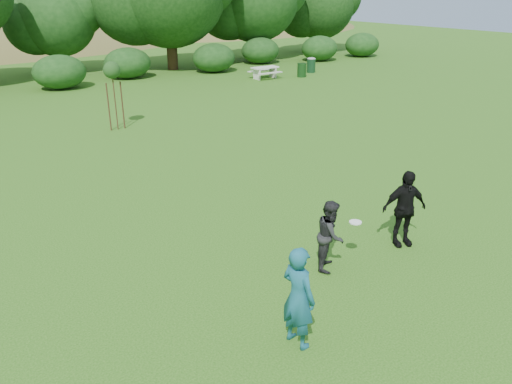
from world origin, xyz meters
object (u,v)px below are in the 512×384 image
Objects in this scene: picnic_table at (265,71)px; trash_can_lidded at (311,65)px; trash_can_near at (302,70)px; player_grey at (331,235)px; sapling at (112,72)px; player_black at (404,208)px; player_teal at (298,297)px.

trash_can_lidded reaches higher than picnic_table.
trash_can_near reaches higher than picnic_table.
player_grey is 1.74× the size of trash_can_near.
sapling is 1.58× the size of picnic_table.
sapling is 14.32m from picnic_table.
player_black is 23.05m from picnic_table.
player_black is 23.53m from trash_can_near.
picnic_table is (12.85, 20.19, -0.26)m from player_grey.
player_teal is 1.01× the size of player_black.
trash_can_lidded is at bearing 22.13° from sapling.
trash_can_lidded is at bearing 2.30° from picnic_table.
sapling is (-1.81, 13.76, 1.50)m from player_black.
trash_can_near is (15.27, 19.30, -0.33)m from player_grey.
player_teal is 1.77× the size of trash_can_lidded.
sapling is 18.12m from trash_can_lidded.
trash_can_near is 2.03m from trash_can_lidded.
player_teal is 15.40m from sapling.
picnic_table is at bearing 17.00° from player_grey.
sapling is 2.71× the size of trash_can_lidded.
trash_can_lidded is at bearing 9.62° from player_grey.
player_grey is at bearing -61.42° from player_teal.
sapling is at bearing -159.03° from trash_can_near.
sapling is at bearing -16.30° from player_teal.
player_black is at bearing -79.41° from player_teal.
trash_can_near is 16.15m from sapling.
trash_can_lidded is at bearing 75.26° from player_black.
player_grey is 0.85× the size of player_black.
picnic_table is (15.02, 21.75, -0.41)m from player_teal.
player_teal is 29.12m from trash_can_lidded.
trash_can_lidded is at bearing 31.36° from trash_can_near.
player_teal reaches higher than player_grey.
sapling reaches higher than trash_can_lidded.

